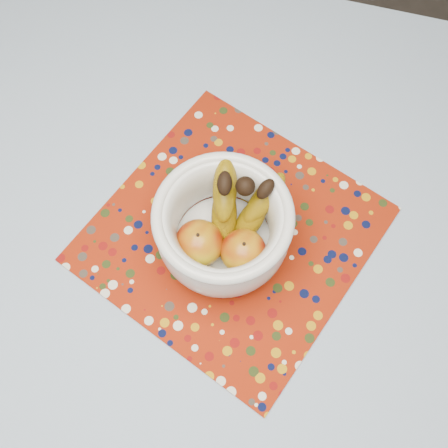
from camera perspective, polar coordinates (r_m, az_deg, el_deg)
name	(u,v)px	position (r m, az deg, el deg)	size (l,w,h in m)	color
table	(181,300)	(0.92, -4.75, -8.27)	(1.20, 1.20, 0.75)	olive
tablecloth	(177,287)	(0.84, -5.18, -6.89)	(1.32, 1.32, 0.01)	#617DA2
placemat	(232,234)	(0.86, 0.84, -1.08)	(0.41, 0.41, 0.00)	maroon
fruit_bowl	(228,224)	(0.79, 0.48, 0.01)	(0.21, 0.22, 0.16)	silver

